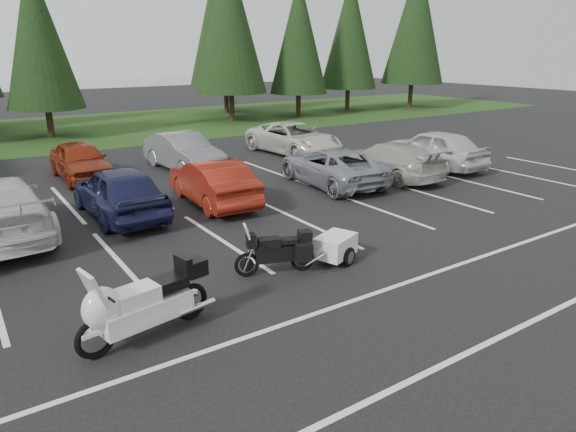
# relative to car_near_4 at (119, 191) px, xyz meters

# --- Properties ---
(ground) EXTENTS (120.00, 120.00, 0.00)m
(ground) POSITION_rel_car_near_4_xyz_m (1.10, -4.65, -0.79)
(ground) COLOR black
(ground) RESTS_ON ground
(grass_strip) EXTENTS (80.00, 16.00, 0.01)m
(grass_strip) POSITION_rel_car_near_4_xyz_m (1.10, 19.35, -0.78)
(grass_strip) COLOR #1B3912
(grass_strip) RESTS_ON ground
(lake_water) EXTENTS (70.00, 50.00, 0.02)m
(lake_water) POSITION_rel_car_near_4_xyz_m (5.10, 50.35, -0.79)
(lake_water) COLOR slate
(lake_water) RESTS_ON ground
(stall_markings) EXTENTS (32.00, 16.00, 0.01)m
(stall_markings) POSITION_rel_car_near_4_xyz_m (1.10, -2.65, -0.79)
(stall_markings) COLOR silver
(stall_markings) RESTS_ON ground
(conifer_5) EXTENTS (4.14, 4.14, 9.63)m
(conifer_5) POSITION_rel_car_near_4_xyz_m (1.10, 16.95, 4.84)
(conifer_5) COLOR #332316
(conifer_5) RESTS_ON ground
(conifer_6) EXTENTS (4.93, 4.93, 11.48)m
(conifer_6) POSITION_rel_car_near_4_xyz_m (13.10, 17.45, 5.92)
(conifer_6) COLOR #332316
(conifer_6) RESTS_ON ground
(conifer_7) EXTENTS (4.27, 4.27, 9.94)m
(conifer_7) POSITION_rel_car_near_4_xyz_m (18.60, 17.15, 5.02)
(conifer_7) COLOR #332316
(conifer_7) RESTS_ON ground
(conifer_8) EXTENTS (4.53, 4.53, 10.56)m
(conifer_8) POSITION_rel_car_near_4_xyz_m (24.10, 17.95, 5.38)
(conifer_8) COLOR #332316
(conifer_8) RESTS_ON ground
(conifer_9) EXTENTS (5.19, 5.19, 12.10)m
(conifer_9) POSITION_rel_car_near_4_xyz_m (30.10, 16.65, 6.28)
(conifer_9) COLOR #332316
(conifer_9) RESTS_ON ground
(conifer_back_c) EXTENTS (5.50, 5.50, 12.81)m
(conifer_back_c) POSITION_rel_car_near_4_xyz_m (15.10, 22.15, 6.70)
(conifer_back_c) COLOR #332316
(conifer_back_c) RESTS_ON ground
(car_near_4) EXTENTS (1.96, 4.67, 1.58)m
(car_near_4) POSITION_rel_car_near_4_xyz_m (0.00, 0.00, 0.00)
(car_near_4) COLOR #181A3C
(car_near_4) RESTS_ON ground
(car_near_5) EXTENTS (1.82, 4.55, 1.47)m
(car_near_5) POSITION_rel_car_near_4_xyz_m (2.95, -0.29, -0.06)
(car_near_5) COLOR maroon
(car_near_5) RESTS_ON ground
(car_near_6) EXTENTS (2.70, 5.13, 1.38)m
(car_near_6) POSITION_rel_car_near_4_xyz_m (7.74, -0.49, -0.10)
(car_near_6) COLOR gray
(car_near_6) RESTS_ON ground
(car_near_7) EXTENTS (2.20, 4.91, 1.40)m
(car_near_7) POSITION_rel_car_near_4_xyz_m (10.24, -0.89, -0.09)
(car_near_7) COLOR #A7A699
(car_near_7) RESTS_ON ground
(car_near_8) EXTENTS (1.95, 4.81, 1.64)m
(car_near_8) POSITION_rel_car_near_4_xyz_m (13.19, -0.61, 0.03)
(car_near_8) COLOR silver
(car_near_8) RESTS_ON ground
(car_far_2) EXTENTS (1.77, 4.32, 1.47)m
(car_far_2) POSITION_rel_car_near_4_xyz_m (0.16, 5.59, -0.06)
(car_far_2) COLOR maroon
(car_far_2) RESTS_ON ground
(car_far_3) EXTENTS (2.00, 4.76, 1.53)m
(car_far_3) POSITION_rel_car_near_4_xyz_m (4.13, 4.87, -0.03)
(car_far_3) COLOR slate
(car_far_3) RESTS_ON ground
(car_far_4) EXTENTS (2.92, 5.54, 1.49)m
(car_far_4) POSITION_rel_car_near_4_xyz_m (9.96, 5.23, -0.05)
(car_far_4) COLOR beige
(car_far_4) RESTS_ON ground
(touring_motorcycle) EXTENTS (2.93, 1.37, 1.56)m
(touring_motorcycle) POSITION_rel_car_near_4_xyz_m (-1.68, -7.15, -0.01)
(touring_motorcycle) COLOR silver
(touring_motorcycle) RESTS_ON ground
(cargo_trailer) EXTENTS (1.65, 1.30, 0.67)m
(cargo_trailer) POSITION_rel_car_near_4_xyz_m (3.21, -6.35, -0.45)
(cargo_trailer) COLOR white
(cargo_trailer) RESTS_ON ground
(adventure_motorcycle) EXTENTS (2.18, 1.34, 1.25)m
(adventure_motorcycle) POSITION_rel_car_near_4_xyz_m (1.64, -6.13, -0.16)
(adventure_motorcycle) COLOR black
(adventure_motorcycle) RESTS_ON ground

